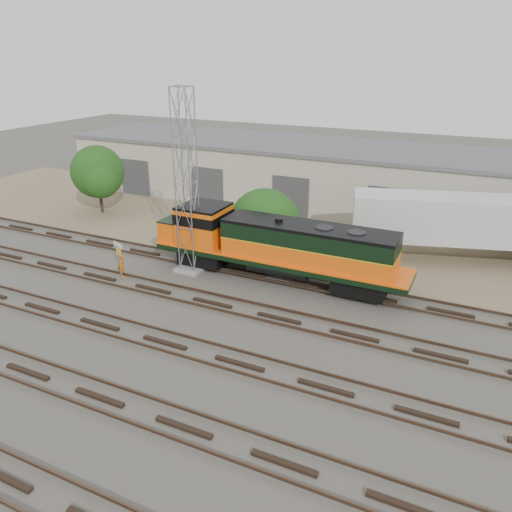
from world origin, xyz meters
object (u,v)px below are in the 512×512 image
at_px(worker, 121,262).
at_px(semi_trailer, 470,222).
at_px(locomotive, 274,245).
at_px(signal_tower, 187,187).

bearing_deg(worker, semi_trailer, -113.69).
height_order(locomotive, worker, locomotive).
xyz_separation_m(locomotive, semi_trailer, (10.28, 8.00, 0.53)).
relative_size(locomotive, signal_tower, 1.42).
xyz_separation_m(locomotive, signal_tower, (-5.30, -1.04, 3.21)).
bearing_deg(signal_tower, semi_trailer, 30.11).
bearing_deg(semi_trailer, signal_tower, -165.74).
height_order(signal_tower, semi_trailer, signal_tower).
height_order(locomotive, signal_tower, signal_tower).
bearing_deg(semi_trailer, locomotive, -157.97).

